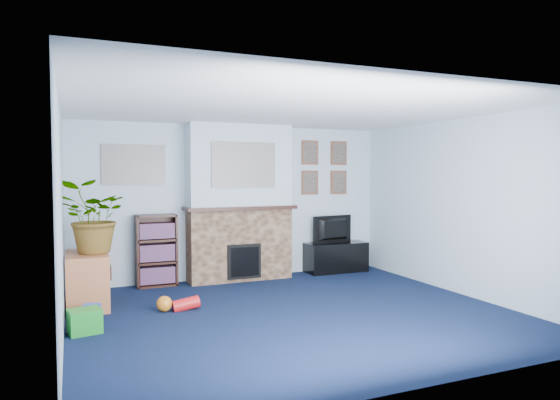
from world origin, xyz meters
name	(u,v)px	position (x,y,z in m)	size (l,w,h in m)	color
floor	(294,313)	(0.00, 0.00, 0.00)	(5.00, 4.50, 0.01)	#0D1733
ceiling	(295,108)	(0.00, 0.00, 2.40)	(5.00, 4.50, 0.01)	white
wall_back	(236,202)	(0.00, 2.25, 1.20)	(5.00, 0.04, 2.40)	silver
wall_front	(419,233)	(0.00, -2.25, 1.20)	(5.00, 0.04, 2.40)	silver
wall_left	(61,220)	(-2.50, 0.00, 1.20)	(0.04, 4.50, 2.40)	silver
wall_right	(461,207)	(2.50, 0.00, 1.20)	(0.04, 4.50, 2.40)	silver
chimney_breast	(240,204)	(0.00, 2.05, 1.18)	(1.72, 0.50, 2.40)	brown
collage_main	(244,165)	(0.00, 1.84, 1.78)	(1.00, 0.03, 0.68)	gray
collage_left	(134,165)	(-1.55, 2.23, 1.78)	(0.90, 0.03, 0.58)	gray
portrait_tl	(310,153)	(1.30, 2.23, 2.00)	(0.30, 0.03, 0.40)	brown
portrait_tr	(339,153)	(1.85, 2.23, 2.00)	(0.30, 0.03, 0.40)	brown
portrait_bl	(310,183)	(1.30, 2.23, 1.50)	(0.30, 0.03, 0.40)	brown
portrait_br	(339,182)	(1.85, 2.23, 1.50)	(0.30, 0.03, 0.40)	brown
tv_stand	(336,258)	(1.69, 2.03, 0.22)	(1.04, 0.44, 0.49)	black
television	(335,229)	(1.69, 2.05, 0.72)	(0.78, 0.10, 0.45)	black
bookshelf	(156,252)	(-1.26, 2.11, 0.50)	(0.58, 0.28, 1.05)	black
sideboard	(87,279)	(-2.24, 1.26, 0.35)	(0.48, 0.87, 0.67)	#B5633A
potted_plant	(90,217)	(-2.19, 1.21, 1.12)	(0.81, 0.70, 0.90)	#26661E
mantel_clock	(237,202)	(-0.06, 2.00, 1.22)	(0.09, 0.05, 0.13)	gold
mantel_candle	(260,200)	(0.32, 2.00, 1.23)	(0.05, 0.05, 0.15)	#B2BFC6
mantel_teddy	(206,203)	(-0.54, 2.00, 1.22)	(0.13, 0.13, 0.13)	gray
mantel_can	(285,201)	(0.74, 2.00, 1.21)	(0.06, 0.06, 0.11)	blue
green_crate	(85,320)	(-2.30, 0.18, 0.14)	(0.31, 0.25, 0.25)	#198C26
toy_ball	(164,304)	(-1.40, 0.68, 0.09)	(0.19, 0.19, 0.19)	orange
toy_block	(91,313)	(-2.22, 0.55, 0.11)	(0.16, 0.16, 0.20)	blue
toy_tube	(186,304)	(-1.14, 0.65, 0.07)	(0.15, 0.15, 0.32)	red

